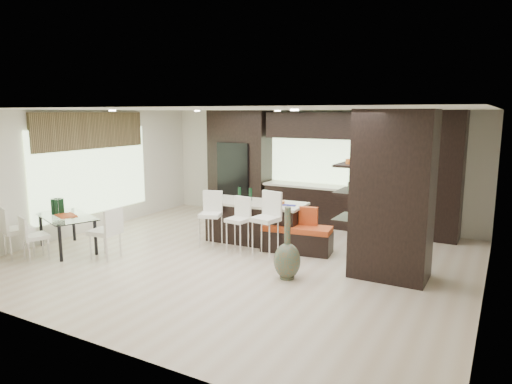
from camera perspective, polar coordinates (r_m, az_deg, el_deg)
The scene contains 22 objects.
ground at distance 8.46m, azimuth -1.99°, elevation -8.31°, with size 8.00×8.00×0.00m, color #C5B097.
back_wall at distance 11.26m, azimuth 7.19°, elevation 3.23°, with size 8.00×0.02×2.70m, color silver.
left_wall at distance 10.75m, azimuth -20.66°, elevation 2.35°, with size 0.02×7.00×2.70m, color silver.
right_wall at distance 7.01m, azimuth 27.26°, elevation -1.86°, with size 0.02×7.00×2.70m, color silver.
ceiling at distance 8.04m, azimuth -2.11°, elevation 10.29°, with size 8.00×7.00×0.02m, color white.
window_left at distance 10.85m, azimuth -19.72°, elevation 2.47°, with size 0.04×3.20×1.90m, color #B2D199.
window_back at distance 10.99m, azimuth 10.05°, elevation 4.04°, with size 3.40×0.04×1.20m, color #B2D199.
stone_accent at distance 10.75m, azimuth -19.90°, elevation 7.22°, with size 0.08×3.00×0.80m, color brown.
ceiling_spots at distance 8.25m, azimuth -1.20°, elevation 10.15°, with size 4.00×3.00×0.02m, color white.
back_cabinetry at distance 10.77m, azimuth 9.00°, elevation 2.89°, with size 6.80×0.68×2.70m, color black.
refrigerator at distance 11.81m, azimuth -2.13°, elevation 1.66°, with size 0.90×0.68×1.90m, color black.
partition_column at distance 7.56m, azimuth 16.74°, elevation -0.38°, with size 1.20×0.80×2.70m, color black.
kitchen_island at distance 9.39m, azimuth -0.02°, elevation -3.79°, with size 2.02×0.87×0.84m, color black.
stool_left at distance 9.10m, azimuth -5.70°, elevation -4.11°, with size 0.40×0.40×0.90m, color white.
stool_mid at distance 8.78m, azimuth -2.31°, elevation -4.74°, with size 0.38×0.38×0.85m, color white.
stool_right at distance 8.45m, azimuth 1.19°, elevation -4.88°, with size 0.43×0.43×0.98m, color white.
bench at distance 8.82m, azimuth 5.12°, elevation -5.85°, with size 1.33×0.51×0.51m, color black.
floor_vase at distance 7.33m, azimuth 3.93°, elevation -6.39°, with size 0.43×0.43×1.18m, color #444A35, non-canonical shape.
dining_table at distance 9.58m, azimuth -22.50°, elevation -4.78°, with size 1.41×0.80×0.68m, color white.
chair_near at distance 9.18m, azimuth -25.86°, elevation -5.37°, with size 0.41×0.41×0.77m, color white.
chair_far at distance 9.50m, azimuth -27.61°, elevation -4.61°, with size 0.48×0.48×0.90m, color white.
chair_end at distance 8.80m, azimuth -18.36°, elevation -5.15°, with size 0.47×0.47×0.87m, color white.
Camera 1 is at (4.15, -6.88, 2.65)m, focal length 32.00 mm.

